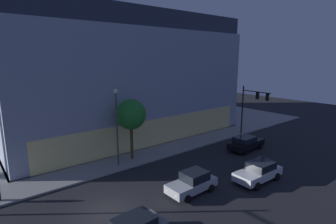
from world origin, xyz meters
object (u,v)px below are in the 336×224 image
at_px(modern_building, 104,75).
at_px(street_lamp_sidewalk, 117,118).
at_px(car_silver, 192,182).
at_px(sidewalk_tree, 131,115).
at_px(car_black, 246,143).
at_px(car_white, 259,171).
at_px(traffic_light_far_corner, 252,102).

distance_m(modern_building, street_lamp_sidewalk, 17.62).
bearing_deg(car_silver, modern_building, 79.89).
distance_m(sidewalk_tree, car_black, 13.79).
distance_m(street_lamp_sidewalk, car_black, 15.31).
height_order(car_silver, car_black, car_silver).
bearing_deg(car_white, car_black, 42.80).
xyz_separation_m(modern_building, car_silver, (-4.34, -24.32, -7.17)).
xyz_separation_m(traffic_light_far_corner, car_silver, (-16.61, -5.97, -3.93)).
bearing_deg(traffic_light_far_corner, modern_building, 123.78).
relative_size(street_lamp_sidewalk, car_black, 1.56).
relative_size(modern_building, sidewalk_tree, 4.98).
bearing_deg(car_black, traffic_light_far_corner, 29.04).
distance_m(sidewalk_tree, car_silver, 9.74).
relative_size(car_silver, car_white, 0.90).
height_order(traffic_light_far_corner, car_silver, traffic_light_far_corner).
height_order(modern_building, sidewalk_tree, modern_building).
bearing_deg(street_lamp_sidewalk, traffic_light_far_corner, -6.87).
bearing_deg(modern_building, car_white, -86.61).
relative_size(traffic_light_far_corner, car_silver, 1.57).
height_order(traffic_light_far_corner, street_lamp_sidewalk, street_lamp_sidewalk).
height_order(traffic_light_far_corner, car_black, traffic_light_far_corner).
distance_m(modern_building, car_black, 23.44).
xyz_separation_m(car_silver, car_white, (5.90, -2.14, 0.02)).
height_order(car_silver, car_white, car_silver).
bearing_deg(car_black, car_silver, -164.47).
distance_m(modern_building, traffic_light_far_corner, 22.31).
bearing_deg(traffic_light_far_corner, car_black, -150.96).
bearing_deg(street_lamp_sidewalk, car_silver, -75.32).
bearing_deg(street_lamp_sidewalk, car_white, -52.14).
distance_m(traffic_light_far_corner, sidewalk_tree, 17.07).
bearing_deg(modern_building, car_black, -70.66).
relative_size(car_silver, car_black, 0.87).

